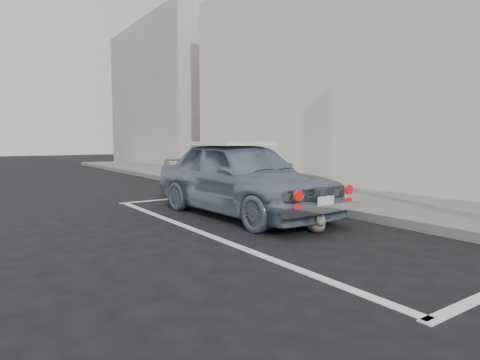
# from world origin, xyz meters

# --- Properties ---
(ground) EXTENTS (80.00, 80.00, 0.00)m
(ground) POSITION_xyz_m (0.00, 0.00, 0.00)
(ground) COLOR black
(ground) RESTS_ON ground
(sidewalk) EXTENTS (2.80, 40.00, 0.15)m
(sidewalk) POSITION_xyz_m (3.20, 2.00, 0.07)
(sidewalk) COLOR slate
(sidewalk) RESTS_ON ground
(shop_building) EXTENTS (3.50, 18.00, 7.00)m
(shop_building) POSITION_xyz_m (6.33, 4.00, 3.49)
(shop_building) COLOR silver
(shop_building) RESTS_ON ground
(building_far) EXTENTS (3.50, 10.00, 8.00)m
(building_far) POSITION_xyz_m (6.35, 20.00, 4.00)
(building_far) COLOR #ACA59C
(building_far) RESTS_ON ground
(pline_front) EXTENTS (3.00, 0.12, 0.01)m
(pline_front) POSITION_xyz_m (0.50, 6.50, 0.00)
(pline_front) COLOR silver
(pline_front) RESTS_ON ground
(pline_side) EXTENTS (0.12, 7.00, 0.01)m
(pline_side) POSITION_xyz_m (-0.90, 3.00, 0.00)
(pline_side) COLOR silver
(pline_side) RESTS_ON ground
(retro_coupe) EXTENTS (1.79, 4.14, 1.39)m
(retro_coupe) POSITION_xyz_m (0.43, 3.94, 0.70)
(retro_coupe) COLOR slate
(retro_coupe) RESTS_ON ground
(cat) EXTENTS (0.38, 0.51, 0.30)m
(cat) POSITION_xyz_m (0.51, 2.09, 0.14)
(cat) COLOR brown
(cat) RESTS_ON ground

